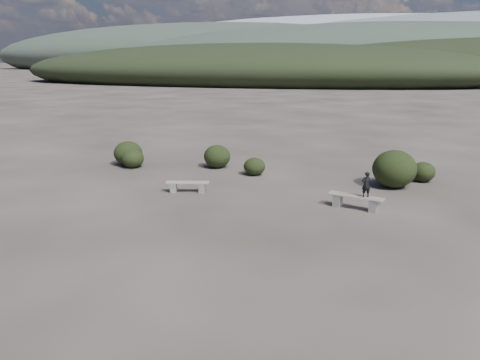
% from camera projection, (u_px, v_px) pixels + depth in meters
% --- Properties ---
extents(ground, '(1200.00, 1200.00, 0.00)m').
position_uv_depth(ground, '(182.00, 243.00, 13.71)').
color(ground, '#302A25').
rests_on(ground, ground).
extents(bench_left, '(1.77, 0.82, 0.43)m').
position_uv_depth(bench_left, '(188.00, 186.00, 18.89)').
color(bench_left, slate).
rests_on(bench_left, ground).
extents(bench_right, '(2.03, 0.89, 0.50)m').
position_uv_depth(bench_right, '(355.00, 201.00, 16.76)').
color(bench_right, slate).
rests_on(bench_right, ground).
extents(seated_person, '(0.39, 0.33, 0.92)m').
position_uv_depth(seated_person, '(366.00, 185.00, 16.43)').
color(seated_person, black).
rests_on(seated_person, bench_right).
extents(shrub_a, '(1.10, 1.10, 0.90)m').
position_uv_depth(shrub_a, '(133.00, 159.00, 23.15)').
color(shrub_a, black).
rests_on(shrub_a, ground).
extents(shrub_b, '(1.32, 1.32, 1.13)m').
position_uv_depth(shrub_b, '(217.00, 156.00, 23.13)').
color(shrub_b, black).
rests_on(shrub_b, ground).
extents(shrub_c, '(1.01, 1.01, 0.81)m').
position_uv_depth(shrub_c, '(254.00, 166.00, 21.68)').
color(shrub_c, black).
rests_on(shrub_c, ground).
extents(shrub_d, '(1.80, 1.80, 1.58)m').
position_uv_depth(shrub_d, '(394.00, 169.00, 19.51)').
color(shrub_d, black).
rests_on(shrub_d, ground).
extents(shrub_e, '(1.04, 1.04, 0.87)m').
position_uv_depth(shrub_e, '(423.00, 172.00, 20.52)').
color(shrub_e, black).
rests_on(shrub_e, ground).
extents(shrub_f, '(1.44, 1.44, 1.22)m').
position_uv_depth(shrub_f, '(128.00, 153.00, 23.69)').
color(shrub_f, black).
rests_on(shrub_f, ground).
extents(mountain_ridges, '(500.00, 400.00, 56.00)m').
position_uv_depth(mountain_ridges, '(370.00, 51.00, 326.88)').
color(mountain_ridges, black).
rests_on(mountain_ridges, ground).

